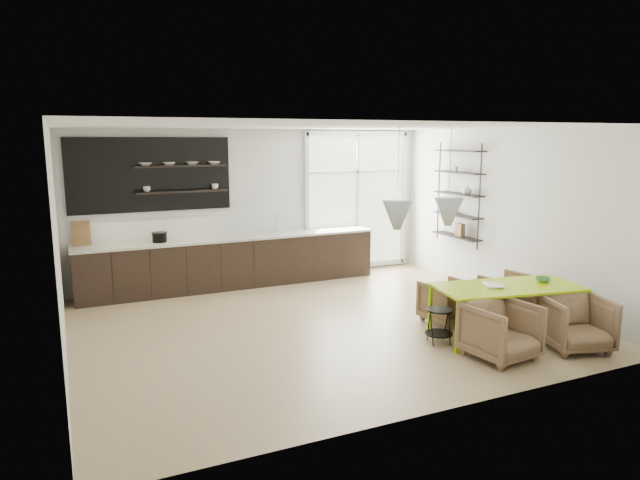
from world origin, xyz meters
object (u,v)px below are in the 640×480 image
Objects in this scene: armchair_back_left at (448,302)px; armchair_back_right at (509,296)px; armchair_front_left at (501,331)px; armchair_front_right at (575,323)px; dining_table at (508,289)px; wire_stool at (439,321)px.

armchair_back_right reaches higher than armchair_back_left.
armchair_back_right is at bearing 37.09° from armchair_front_left.
armchair_back_left is 1.81m from armchair_front_right.
armchair_front_right reaches higher than armchair_back_right.
armchair_back_left is at bearing 134.14° from armchair_front_right.
armchair_back_right is at bearing 54.95° from dining_table.
dining_table reaches higher than armchair_front_left.
armchair_back_left is 1.47m from armchair_front_left.
armchair_front_left is at bearing -171.68° from armchair_front_right.
armchair_front_right is at bearing 111.71° from armchair_back_left.
armchair_front_left is at bearing 73.68° from armchair_back_left.
armchair_back_right reaches higher than wire_stool.
armchair_front_right is at bearing -32.37° from wire_stool.
armchair_back_left is 1.04m from armchair_back_right.
wire_stool is at bearing 164.50° from armchair_front_right.
armchair_back_right is 0.93× the size of armchair_front_left.
armchair_front_right is at bearing -15.47° from armchair_front_left.
armchair_front_left is 1.67× the size of wire_stool.
armchair_back_right is at bearing 16.21° from wire_stool.
armchair_front_right is (1.10, -0.17, -0.00)m from armchair_front_left.
armchair_front_right is 1.75m from wire_stool.
wire_stool is (-1.48, 0.94, -0.05)m from armchair_front_right.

